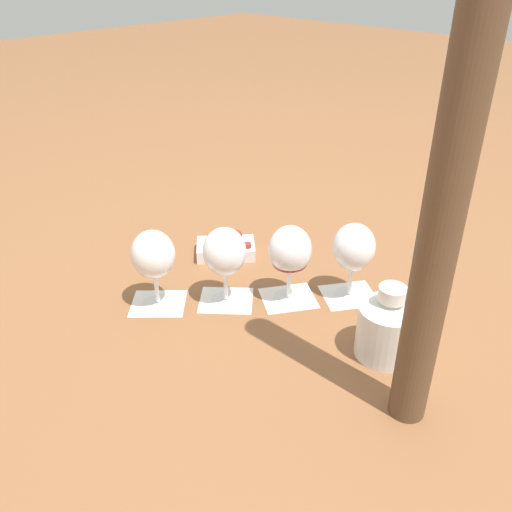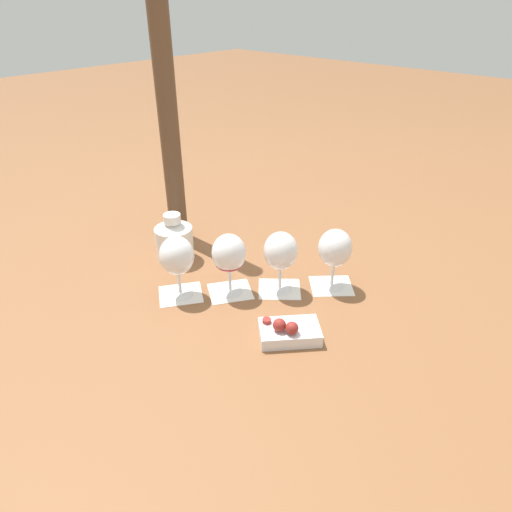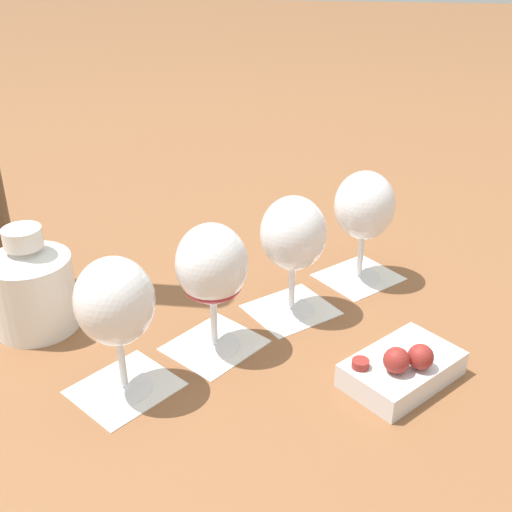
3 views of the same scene
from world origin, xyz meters
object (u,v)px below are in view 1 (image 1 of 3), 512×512
Objects in this scene: snack_dish at (227,247)px; umbrella_pole at (447,196)px; wine_glass_1 at (290,253)px; wine_glass_3 at (153,258)px; wine_glass_2 at (225,255)px; ceramic_vase at (388,326)px; wine_glass_0 at (354,250)px.

umbrella_pole reaches higher than snack_dish.
snack_dish is at bearing -99.97° from wine_glass_1.
snack_dish is at bearing -168.92° from wine_glass_3.
wine_glass_3 is at bearing -41.57° from wine_glass_2.
ceramic_vase is at bearing 86.77° from wine_glass_1.
snack_dish is 0.21× the size of umbrella_pole.
wine_glass_3 is at bearing 11.08° from snack_dish.
wine_glass_0 reaches higher than ceramic_vase.
wine_glass_0 reaches higher than snack_dish.
wine_glass_2 is 0.35m from ceramic_vase.
umbrella_pole is (0.21, 0.26, 0.27)m from wine_glass_0.
wine_glass_3 is 0.61m from umbrella_pole.
wine_glass_1 is at bearing -41.82° from wine_glass_0.
wine_glass_2 is at bearing 138.43° from wine_glass_3.
wine_glass_0 is 0.41m from wine_glass_3.
wine_glass_2 is 1.16× the size of ceramic_vase.
umbrella_pole is (0.15, 0.59, 0.36)m from snack_dish.
ceramic_vase is at bearing 104.04° from wine_glass_2.
wine_glass_0 is at bearing 137.95° from wine_glass_3.
wine_glass_3 is (0.21, -0.19, -0.00)m from wine_glass_1.
wine_glass_1 is (0.10, -0.09, 0.00)m from wine_glass_0.
snack_dish is (0.06, -0.33, -0.09)m from wine_glass_0.
umbrella_pole is (0.10, 0.10, 0.32)m from ceramic_vase.
wine_glass_0 is 0.13m from wine_glass_1.
wine_glass_1 reaches higher than ceramic_vase.
snack_dish is (-0.06, -0.48, -0.04)m from ceramic_vase.
wine_glass_3 is at bearing -66.08° from ceramic_vase.
umbrella_pole reaches higher than wine_glass_0.
wine_glass_0 is 1.16× the size of ceramic_vase.
wine_glass_1 is 0.26m from snack_dish.
wine_glass_3 is at bearing -42.16° from wine_glass_1.
snack_dish is at bearing -96.54° from ceramic_vase.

